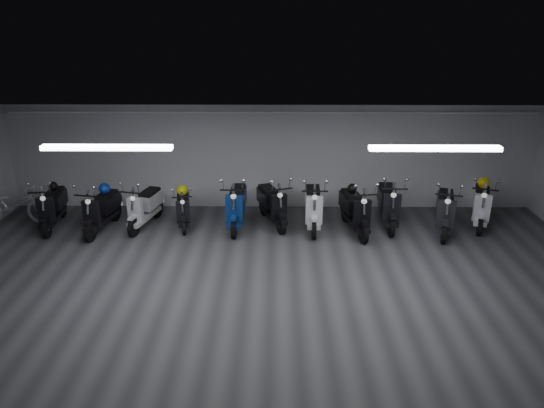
{
  "coord_description": "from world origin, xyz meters",
  "views": [
    {
      "loc": [
        0.11,
        -7.98,
        5.16
      ],
      "look_at": [
        0.01,
        2.5,
        1.05
      ],
      "focal_mm": 33.45,
      "sensor_mm": 36.0,
      "label": 1
    }
  ],
  "objects_px": {
    "scooter_9": "(446,204)",
    "helmet_1": "(182,190)",
    "scooter_4": "(236,199)",
    "helmet_3": "(53,186)",
    "scooter_1": "(101,204)",
    "helmet_2": "(484,183)",
    "helmet_0": "(352,188)",
    "scooter_0": "(52,201)",
    "bicycle": "(13,200)",
    "scooter_2": "(144,201)",
    "scooter_5": "(272,198)",
    "scooter_6": "(313,200)",
    "scooter_7": "(355,204)",
    "scooter_10": "(482,198)",
    "helmet_4": "(104,188)",
    "scooter_3": "(183,204)",
    "scooter_8": "(389,198)"
  },
  "relations": [
    {
      "from": "scooter_0",
      "to": "helmet_1",
      "type": "relative_size",
      "value": 6.94
    },
    {
      "from": "scooter_5",
      "to": "helmet_1",
      "type": "distance_m",
      "value": 2.25
    },
    {
      "from": "helmet_0",
      "to": "helmet_3",
      "type": "height_order",
      "value": "helmet_0"
    },
    {
      "from": "scooter_0",
      "to": "helmet_4",
      "type": "xyz_separation_m",
      "value": [
        1.32,
        0.05,
        0.3
      ]
    },
    {
      "from": "helmet_2",
      "to": "scooter_4",
      "type": "bearing_deg",
      "value": -176.13
    },
    {
      "from": "scooter_9",
      "to": "helmet_1",
      "type": "distance_m",
      "value": 6.44
    },
    {
      "from": "scooter_3",
      "to": "helmet_3",
      "type": "relative_size",
      "value": 6.83
    },
    {
      "from": "scooter_3",
      "to": "helmet_0",
      "type": "relative_size",
      "value": 6.71
    },
    {
      "from": "helmet_1",
      "to": "helmet_3",
      "type": "distance_m",
      "value": 3.21
    },
    {
      "from": "scooter_1",
      "to": "helmet_4",
      "type": "bearing_deg",
      "value": 90.0
    },
    {
      "from": "bicycle",
      "to": "scooter_4",
      "type": "bearing_deg",
      "value": -93.7
    },
    {
      "from": "scooter_5",
      "to": "bicycle",
      "type": "xyz_separation_m",
      "value": [
        -6.48,
        -0.03,
        -0.08
      ]
    },
    {
      "from": "scooter_3",
      "to": "scooter_9",
      "type": "bearing_deg",
      "value": -12.42
    },
    {
      "from": "scooter_3",
      "to": "scooter_5",
      "type": "relative_size",
      "value": 0.84
    },
    {
      "from": "scooter_8",
      "to": "scooter_10",
      "type": "height_order",
      "value": "scooter_8"
    },
    {
      "from": "scooter_0",
      "to": "scooter_4",
      "type": "height_order",
      "value": "scooter_4"
    },
    {
      "from": "scooter_2",
      "to": "scooter_6",
      "type": "xyz_separation_m",
      "value": [
        4.17,
        -0.04,
        0.06
      ]
    },
    {
      "from": "scooter_10",
      "to": "helmet_3",
      "type": "xyz_separation_m",
      "value": [
        -10.65,
        0.04,
        0.27
      ]
    },
    {
      "from": "scooter_6",
      "to": "scooter_7",
      "type": "height_order",
      "value": "scooter_6"
    },
    {
      "from": "scooter_3",
      "to": "scooter_10",
      "type": "xyz_separation_m",
      "value": [
        7.41,
        0.13,
        0.12
      ]
    },
    {
      "from": "scooter_6",
      "to": "scooter_7",
      "type": "distance_m",
      "value": 1.02
    },
    {
      "from": "scooter_8",
      "to": "scooter_9",
      "type": "xyz_separation_m",
      "value": [
        1.28,
        -0.4,
        -0.01
      ]
    },
    {
      "from": "bicycle",
      "to": "helmet_0",
      "type": "xyz_separation_m",
      "value": [
        8.44,
        -0.13,
        0.4
      ]
    },
    {
      "from": "scooter_0",
      "to": "scooter_9",
      "type": "distance_m",
      "value": 9.59
    },
    {
      "from": "helmet_0",
      "to": "scooter_1",
      "type": "bearing_deg",
      "value": -177.51
    },
    {
      "from": "scooter_2",
      "to": "scooter_5",
      "type": "xyz_separation_m",
      "value": [
        3.16,
        0.15,
        0.03
      ]
    },
    {
      "from": "scooter_3",
      "to": "scooter_9",
      "type": "relative_size",
      "value": 0.81
    },
    {
      "from": "scooter_1",
      "to": "scooter_8",
      "type": "xyz_separation_m",
      "value": [
        7.03,
        0.38,
        0.04
      ]
    },
    {
      "from": "bicycle",
      "to": "scooter_10",
      "type": "distance_m",
      "value": 11.69
    },
    {
      "from": "helmet_1",
      "to": "helmet_3",
      "type": "relative_size",
      "value": 1.16
    },
    {
      "from": "scooter_4",
      "to": "scooter_8",
      "type": "height_order",
      "value": "same"
    },
    {
      "from": "scooter_4",
      "to": "scooter_5",
      "type": "height_order",
      "value": "scooter_4"
    },
    {
      "from": "scooter_1",
      "to": "helmet_2",
      "type": "relative_size",
      "value": 6.53
    },
    {
      "from": "scooter_1",
      "to": "scooter_8",
      "type": "bearing_deg",
      "value": 12.74
    },
    {
      "from": "scooter_3",
      "to": "scooter_8",
      "type": "bearing_deg",
      "value": -8.68
    },
    {
      "from": "scooter_2",
      "to": "scooter_6",
      "type": "height_order",
      "value": "scooter_6"
    },
    {
      "from": "scooter_0",
      "to": "scooter_5",
      "type": "bearing_deg",
      "value": -3.88
    },
    {
      "from": "scooter_4",
      "to": "scooter_6",
      "type": "distance_m",
      "value": 1.89
    },
    {
      "from": "scooter_0",
      "to": "bicycle",
      "type": "height_order",
      "value": "scooter_0"
    },
    {
      "from": "scooter_1",
      "to": "helmet_0",
      "type": "xyz_separation_m",
      "value": [
        6.09,
        0.27,
        0.33
      ]
    },
    {
      "from": "helmet_0",
      "to": "helmet_4",
      "type": "distance_m",
      "value": 6.05
    },
    {
      "from": "scooter_3",
      "to": "scooter_6",
      "type": "distance_m",
      "value": 3.22
    },
    {
      "from": "scooter_2",
      "to": "scooter_3",
      "type": "xyz_separation_m",
      "value": [
        0.95,
        0.02,
        -0.09
      ]
    },
    {
      "from": "scooter_4",
      "to": "helmet_0",
      "type": "height_order",
      "value": "scooter_4"
    },
    {
      "from": "scooter_0",
      "to": "scooter_10",
      "type": "bearing_deg",
      "value": -5.02
    },
    {
      "from": "scooter_1",
      "to": "scooter_6",
      "type": "relative_size",
      "value": 0.95
    },
    {
      "from": "scooter_4",
      "to": "helmet_1",
      "type": "distance_m",
      "value": 1.4
    },
    {
      "from": "scooter_5",
      "to": "helmet_0",
      "type": "height_order",
      "value": "scooter_5"
    },
    {
      "from": "scooter_4",
      "to": "helmet_3",
      "type": "relative_size",
      "value": 8.52
    },
    {
      "from": "scooter_0",
      "to": "bicycle",
      "type": "relative_size",
      "value": 0.97
    }
  ]
}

